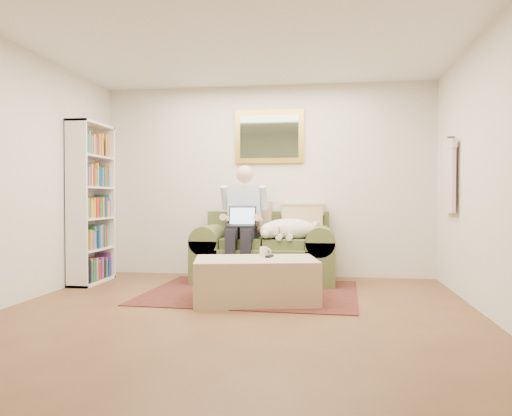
% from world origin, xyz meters
% --- Properties ---
extents(room_shell, '(4.51, 5.00, 2.61)m').
position_xyz_m(room_shell, '(0.00, 0.35, 1.30)').
color(room_shell, brown).
rests_on(room_shell, ground).
extents(rug, '(2.40, 1.95, 0.01)m').
position_xyz_m(rug, '(-0.01, 1.24, 0.01)').
color(rug, black).
rests_on(rug, room_shell).
extents(sofa, '(1.77, 0.90, 1.06)m').
position_xyz_m(sofa, '(0.04, 2.02, 0.30)').
color(sofa, '#586636').
rests_on(sofa, room_shell).
extents(seated_man, '(0.58, 0.83, 1.48)m').
position_xyz_m(seated_man, '(-0.22, 1.86, 0.74)').
color(seated_man, '#8CA6D8').
rests_on(seated_man, sofa).
extents(laptop, '(0.34, 0.27, 0.25)m').
position_xyz_m(laptop, '(-0.22, 1.79, 0.78)').
color(laptop, black).
rests_on(laptop, seated_man).
extents(sleeping_dog, '(0.73, 0.46, 0.27)m').
position_xyz_m(sleeping_dog, '(0.36, 1.93, 0.67)').
color(sleeping_dog, white).
rests_on(sleeping_dog, sofa).
extents(ottoman, '(1.36, 1.01, 0.45)m').
position_xyz_m(ottoman, '(0.11, 0.75, 0.22)').
color(ottoman, tan).
rests_on(ottoman, room_shell).
extents(coffee_mug, '(0.08, 0.08, 0.10)m').
position_xyz_m(coffee_mug, '(0.16, 0.95, 0.50)').
color(coffee_mug, white).
rests_on(coffee_mug, ottoman).
extents(tv_remote, '(0.08, 0.16, 0.02)m').
position_xyz_m(tv_remote, '(0.23, 0.88, 0.46)').
color(tv_remote, black).
rests_on(tv_remote, ottoman).
extents(bookshelf, '(0.28, 0.80, 2.00)m').
position_xyz_m(bookshelf, '(-2.10, 1.60, 1.00)').
color(bookshelf, white).
rests_on(bookshelf, room_shell).
extents(wall_mirror, '(0.94, 0.04, 0.72)m').
position_xyz_m(wall_mirror, '(0.04, 2.47, 1.90)').
color(wall_mirror, gold).
rests_on(wall_mirror, room_shell).
extents(hanging_shirt, '(0.06, 0.52, 0.90)m').
position_xyz_m(hanging_shirt, '(2.19, 1.60, 1.35)').
color(hanging_shirt, beige).
rests_on(hanging_shirt, room_shell).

